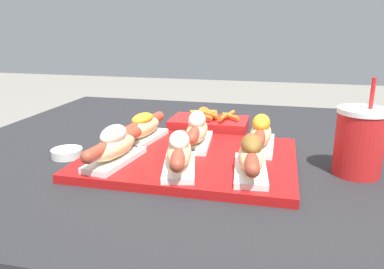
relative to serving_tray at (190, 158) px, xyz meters
The scene contains 11 objects.
patio_table 0.39m from the serving_tray, 97.90° to the left, with size 1.19×1.06×0.72m.
serving_tray is the anchor object (origin of this frame).
hot_dog_0 0.17m from the serving_tray, 149.35° to the right, with size 0.08×0.20×0.08m.
hot_dog_1 0.10m from the serving_tray, 90.36° to the right, with size 0.09×0.20×0.08m.
hot_dog_2 0.16m from the serving_tray, 28.76° to the right, with size 0.08×0.20×0.08m.
hot_dog_3 0.16m from the serving_tray, 151.78° to the left, with size 0.08×0.20×0.07m.
hot_dog_4 0.09m from the serving_tray, 90.34° to the left, with size 0.07×0.20×0.08m.
hot_dog_5 0.17m from the serving_tray, 29.73° to the left, with size 0.06×0.20×0.08m.
sauce_bowl 0.28m from the serving_tray, behind, with size 0.07×0.07×0.02m.
drink_cup 0.35m from the serving_tray, ahead, with size 0.10×0.10×0.20m.
fries_basket 0.26m from the serving_tray, 91.43° to the left, with size 0.22×0.13×0.06m.
Camera 1 is at (0.20, -0.87, 1.01)m, focal length 35.00 mm.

